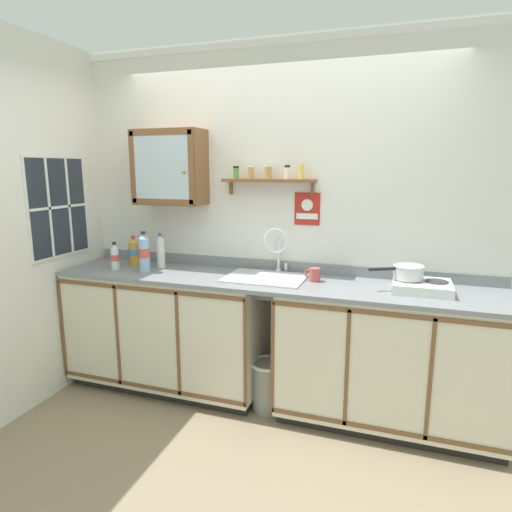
% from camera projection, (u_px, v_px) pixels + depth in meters
% --- Properties ---
extents(floor, '(6.26, 6.26, 0.00)m').
position_uv_depth(floor, '(255.00, 422.00, 3.08)').
color(floor, gray).
rests_on(floor, ground).
extents(back_wall, '(3.86, 0.07, 2.70)m').
position_uv_depth(back_wall, '(280.00, 221.00, 3.38)').
color(back_wall, silver).
rests_on(back_wall, ground).
extents(side_wall_left, '(0.05, 3.38, 2.70)m').
position_uv_depth(side_wall_left, '(16.00, 228.00, 3.05)').
color(side_wall_left, silver).
rests_on(side_wall_left, ground).
extents(lower_cabinet_run, '(1.57, 0.61, 0.94)m').
position_uv_depth(lower_cabinet_run, '(168.00, 330.00, 3.51)').
color(lower_cabinet_run, black).
rests_on(lower_cabinet_run, ground).
extents(lower_cabinet_run_right, '(1.50, 0.61, 0.94)m').
position_uv_depth(lower_cabinet_run_right, '(389.00, 360.00, 2.98)').
color(lower_cabinet_run_right, black).
rests_on(lower_cabinet_run_right, ground).
extents(countertop, '(3.22, 0.63, 0.03)m').
position_uv_depth(countertop, '(267.00, 281.00, 3.15)').
color(countertop, gray).
rests_on(countertop, lower_cabinet_run).
extents(backsplash, '(3.22, 0.02, 0.08)m').
position_uv_depth(backsplash, '(278.00, 266.00, 3.41)').
color(backsplash, gray).
rests_on(backsplash, countertop).
extents(sink, '(0.57, 0.47, 0.46)m').
position_uv_depth(sink, '(267.00, 279.00, 3.20)').
color(sink, silver).
rests_on(sink, countertop).
extents(hot_plate_stove, '(0.37, 0.33, 0.07)m').
position_uv_depth(hot_plate_stove, '(422.00, 286.00, 2.84)').
color(hot_plate_stove, silver).
rests_on(hot_plate_stove, countertop).
extents(saucepan, '(0.35, 0.24, 0.09)m').
position_uv_depth(saucepan, '(408.00, 272.00, 2.88)').
color(saucepan, silver).
rests_on(saucepan, hot_plate_stove).
extents(bottle_juice_amber_0, '(0.08, 0.08, 0.25)m').
position_uv_depth(bottle_juice_amber_0, '(134.00, 252.00, 3.58)').
color(bottle_juice_amber_0, gold).
rests_on(bottle_juice_amber_0, countertop).
extents(bottle_water_clear_1, '(0.07, 0.07, 0.22)m').
position_uv_depth(bottle_water_clear_1, '(115.00, 257.00, 3.44)').
color(bottle_water_clear_1, silver).
rests_on(bottle_water_clear_1, countertop).
extents(bottle_water_blue_2, '(0.08, 0.08, 0.32)m').
position_uv_depth(bottle_water_blue_2, '(144.00, 253.00, 3.36)').
color(bottle_water_blue_2, '#8CB7E0').
rests_on(bottle_water_blue_2, countertop).
extents(bottle_opaque_white_3, '(0.07, 0.07, 0.28)m').
position_uv_depth(bottle_opaque_white_3, '(161.00, 252.00, 3.51)').
color(bottle_opaque_white_3, white).
rests_on(bottle_opaque_white_3, countertop).
extents(mug, '(0.12, 0.08, 0.10)m').
position_uv_depth(mug, '(314.00, 275.00, 3.09)').
color(mug, '#B24C47').
rests_on(mug, countertop).
extents(wall_cabinet, '(0.56, 0.28, 0.58)m').
position_uv_depth(wall_cabinet, '(170.00, 168.00, 3.42)').
color(wall_cabinet, brown).
extents(spice_shelf, '(0.71, 0.14, 0.23)m').
position_uv_depth(spice_shelf, '(268.00, 178.00, 3.25)').
color(spice_shelf, brown).
extents(warning_sign, '(0.19, 0.01, 0.24)m').
position_uv_depth(warning_sign, '(307.00, 209.00, 3.26)').
color(warning_sign, '#B2261E').
extents(window, '(0.03, 0.61, 0.78)m').
position_uv_depth(window, '(58.00, 207.00, 3.36)').
color(window, '#262D38').
extents(trash_bin, '(0.27, 0.27, 0.37)m').
position_uv_depth(trash_bin, '(268.00, 384.00, 3.21)').
color(trash_bin, gray).
rests_on(trash_bin, ground).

